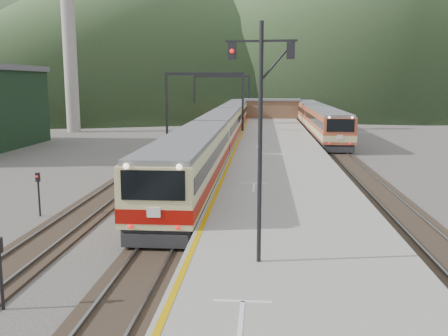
{
  "coord_description": "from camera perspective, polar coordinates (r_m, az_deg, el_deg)",
  "views": [
    {
      "loc": [
        4.28,
        -5.41,
        6.82
      ],
      "look_at": [
        2.09,
        22.46,
        2.0
      ],
      "focal_mm": 40.0,
      "sensor_mm": 36.0,
      "label": 1
    }
  ],
  "objects": [
    {
      "name": "track_main",
      "position": [
        46.11,
        -0.88,
        1.36
      ],
      "size": [
        2.6,
        200.0,
        0.23
      ],
      "color": "black",
      "rests_on": "ground"
    },
    {
      "name": "track_far",
      "position": [
        46.84,
        -6.98,
        1.42
      ],
      "size": [
        2.6,
        200.0,
        0.23
      ],
      "color": "black",
      "rests_on": "ground"
    },
    {
      "name": "track_second",
      "position": [
        46.47,
        13.38,
        1.16
      ],
      "size": [
        2.6,
        200.0,
        0.23
      ],
      "color": "black",
      "rests_on": "ground"
    },
    {
      "name": "platform",
      "position": [
        43.89,
        6.17,
        1.45
      ],
      "size": [
        8.0,
        100.0,
        1.0
      ],
      "primitive_type": "cube",
      "color": "gray",
      "rests_on": "ground"
    },
    {
      "name": "gantry_near",
      "position": [
        60.84,
        -2.26,
        8.61
      ],
      "size": [
        9.55,
        0.25,
        8.0
      ],
      "color": "black",
      "rests_on": "ground"
    },
    {
      "name": "gantry_far",
      "position": [
        85.72,
        -0.28,
        8.96
      ],
      "size": [
        9.55,
        0.25,
        8.0
      ],
      "color": "black",
      "rests_on": "ground"
    },
    {
      "name": "smokestack",
      "position": [
        72.81,
        -17.37,
        15.8
      ],
      "size": [
        1.8,
        1.8,
        30.0
      ],
      "primitive_type": "cylinder",
      "color": "#9E998E",
      "rests_on": "ground"
    },
    {
      "name": "station_shed",
      "position": [
        83.53,
        5.43,
        6.82
      ],
      "size": [
        9.4,
        4.4,
        3.1
      ],
      "color": "brown",
      "rests_on": "platform"
    },
    {
      "name": "hill_a",
      "position": [
        201.7,
        -8.56,
        16.28
      ],
      "size": [
        180.0,
        180.0,
        60.0
      ],
      "primitive_type": "cone",
      "color": "#334F29",
      "rests_on": "ground"
    },
    {
      "name": "hill_b",
      "position": [
        238.79,
        11.13,
        16.99
      ],
      "size": [
        220.0,
        220.0,
        75.0
      ],
      "primitive_type": "cone",
      "color": "#334F29",
      "rests_on": "ground"
    },
    {
      "name": "hill_d",
      "position": [
        275.86,
        -22.95,
        13.33
      ],
      "size": [
        200.0,
        200.0,
        55.0
      ],
      "primitive_type": "cone",
      "color": "#334F29",
      "rests_on": "ground"
    },
    {
      "name": "main_train",
      "position": [
        61.93,
        0.52,
        5.44
      ],
      "size": [
        3.12,
        85.43,
        3.81
      ],
      "color": "#C8BE7E",
      "rests_on": "track_main"
    },
    {
      "name": "second_train",
      "position": [
        69.13,
        10.53,
        5.74
      ],
      "size": [
        3.13,
        42.59,
        3.82
      ],
      "color": "#AF4D30",
      "rests_on": "track_second"
    },
    {
      "name": "signal_mast",
      "position": [
        15.74,
        4.18,
        5.46
      ],
      "size": [
        2.2,
        0.36,
        7.66
      ],
      "color": "black",
      "rests_on": "platform"
    },
    {
      "name": "short_signal_a",
      "position": [
        16.6,
        -24.24,
        -9.94
      ],
      "size": [
        0.24,
        0.19,
        2.27
      ],
      "color": "black",
      "rests_on": "ground"
    },
    {
      "name": "short_signal_b",
      "position": [
        31.08,
        -9.84,
        -0.29
      ],
      "size": [
        0.26,
        0.23,
        2.27
      ],
      "color": "black",
      "rests_on": "ground"
    },
    {
      "name": "short_signal_c",
      "position": [
        27.2,
        -20.44,
        -2.2
      ],
      "size": [
        0.25,
        0.2,
        2.27
      ],
      "color": "black",
      "rests_on": "ground"
    }
  ]
}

